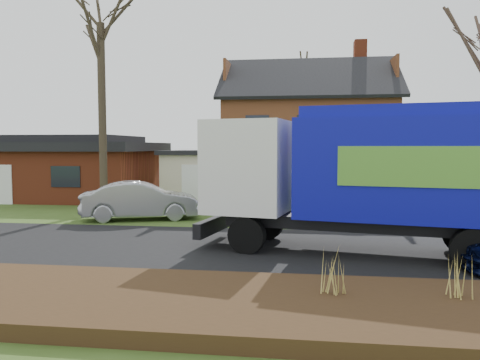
# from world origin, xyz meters

# --- Properties ---
(ground) EXTENTS (120.00, 120.00, 0.00)m
(ground) POSITION_xyz_m (0.00, 0.00, 0.00)
(ground) COLOR #37521B
(ground) RESTS_ON ground
(road) EXTENTS (80.00, 7.00, 0.02)m
(road) POSITION_xyz_m (0.00, 0.00, 0.01)
(road) COLOR black
(road) RESTS_ON ground
(mulch_verge) EXTENTS (80.00, 3.50, 0.30)m
(mulch_verge) POSITION_xyz_m (0.00, -5.30, 0.15)
(mulch_verge) COLOR #312010
(mulch_verge) RESTS_ON ground
(main_house) EXTENTS (12.95, 8.95, 9.26)m
(main_house) POSITION_xyz_m (1.49, 13.91, 4.03)
(main_house) COLOR beige
(main_house) RESTS_ON ground
(ranch_house) EXTENTS (9.80, 8.20, 3.70)m
(ranch_house) POSITION_xyz_m (-12.00, 13.00, 1.81)
(ranch_house) COLOR #983C21
(ranch_house) RESTS_ON ground
(garbage_truck) EXTENTS (9.97, 4.41, 4.14)m
(garbage_truck) POSITION_xyz_m (3.80, -0.12, 2.39)
(garbage_truck) COLOR black
(garbage_truck) RESTS_ON ground
(silver_sedan) EXTENTS (5.12, 3.08, 1.59)m
(silver_sedan) POSITION_xyz_m (-5.01, 5.17, 0.80)
(silver_sedan) COLOR #94969B
(silver_sedan) RESTS_ON ground
(tree_back) EXTENTS (3.59, 3.59, 11.37)m
(tree_back) POSITION_xyz_m (1.87, 23.50, 9.47)
(tree_back) COLOR #413227
(tree_back) RESTS_ON ground
(grass_clump_mid) EXTENTS (0.31, 0.25, 0.85)m
(grass_clump_mid) POSITION_xyz_m (2.27, -4.86, 0.73)
(grass_clump_mid) COLOR #AA974B
(grass_clump_mid) RESTS_ON mulch_verge
(grass_clump_east) EXTENTS (0.31, 0.26, 0.79)m
(grass_clump_east) POSITION_xyz_m (4.54, -4.75, 0.69)
(grass_clump_east) COLOR tan
(grass_clump_east) RESTS_ON mulch_verge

